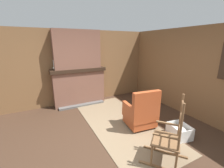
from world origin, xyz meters
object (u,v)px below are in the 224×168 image
(armchair, at_px, (141,114))
(rocking_chair, at_px, (168,141))
(laundry_basket, at_px, (179,131))
(oil_lamp_vase, at_px, (54,66))
(firewood_stack, at_px, (142,100))
(storage_case, at_px, (93,65))

(armchair, height_order, rocking_chair, rocking_chair)
(armchair, relative_size, rocking_chair, 0.82)
(rocking_chair, relative_size, laundry_basket, 2.37)
(laundry_basket, bearing_deg, armchair, -144.58)
(laundry_basket, height_order, oil_lamp_vase, oil_lamp_vase)
(rocking_chair, distance_m, firewood_stack, 2.69)
(laundry_basket, distance_m, storage_case, 3.33)
(laundry_basket, distance_m, oil_lamp_vase, 3.88)
(armchair, bearing_deg, rocking_chair, 171.49)
(laundry_basket, bearing_deg, storage_case, -162.51)
(armchair, bearing_deg, laundry_basket, -138.18)
(rocking_chair, xyz_separation_m, laundry_basket, (-0.41, 0.82, -0.28))
(rocking_chair, xyz_separation_m, firewood_stack, (-2.34, 1.30, -0.29))
(armchair, relative_size, laundry_basket, 1.94)
(rocking_chair, bearing_deg, laundry_basket, -102.81)
(firewood_stack, relative_size, oil_lamp_vase, 1.73)
(firewood_stack, relative_size, storage_case, 2.53)
(armchair, height_order, oil_lamp_vase, oil_lamp_vase)
(firewood_stack, distance_m, oil_lamp_vase, 3.11)
(armchair, bearing_deg, storage_case, 16.93)
(oil_lamp_vase, xyz_separation_m, storage_case, (0.00, 1.25, -0.03))
(armchair, distance_m, storage_case, 2.47)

